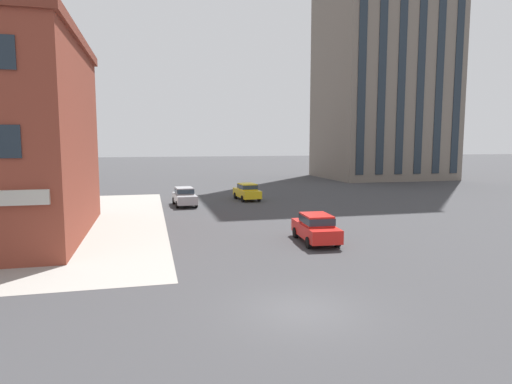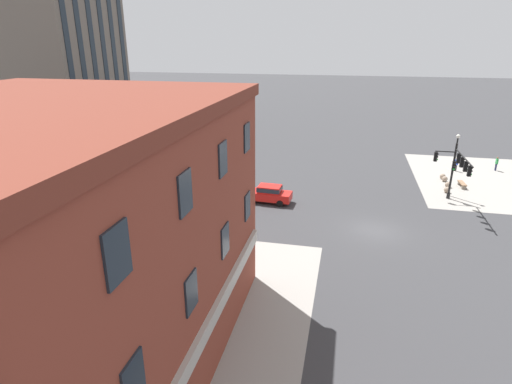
{
  "view_description": "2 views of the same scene",
  "coord_description": "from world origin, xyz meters",
  "px_view_note": "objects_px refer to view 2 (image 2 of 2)",
  "views": [
    {
      "loc": [
        -5.04,
        -13.95,
        5.86
      ],
      "look_at": [
        -0.03,
        6.62,
        3.43
      ],
      "focal_mm": 30.86,
      "sensor_mm": 36.0,
      "label": 1
    },
    {
      "loc": [
        -32.24,
        2.77,
        14.62
      ],
      "look_at": [
        2.37,
        10.49,
        1.67
      ],
      "focal_mm": 29.31,
      "sensor_mm": 36.0,
      "label": 2
    }
  ],
  "objects_px": {
    "car_main_southbound_near": "(269,193)",
    "car_main_southbound_far": "(88,179)",
    "pedestrian_near_bench": "(497,163)",
    "pedestrian_at_curb": "(456,164)",
    "bollard_sphere_curb_a": "(447,190)",
    "bench_near_signal": "(462,184)",
    "car_cross_eastbound": "(71,203)",
    "street_lamp_corner_near": "(454,159)",
    "bollard_sphere_curb_d": "(443,176)",
    "bollard_sphere_curb_c": "(445,179)",
    "bollard_sphere_curb_b": "(448,185)",
    "traffic_signal_main": "(456,167)"
  },
  "relations": [
    {
      "from": "bollard_sphere_curb_c",
      "to": "car_main_southbound_near",
      "type": "relative_size",
      "value": 0.13
    },
    {
      "from": "pedestrian_near_bench",
      "to": "pedestrian_at_curb",
      "type": "height_order",
      "value": "pedestrian_near_bench"
    },
    {
      "from": "traffic_signal_main",
      "to": "pedestrian_at_curb",
      "type": "xyz_separation_m",
      "value": [
        11.5,
        -2.86,
        -2.81
      ]
    },
    {
      "from": "pedestrian_near_bench",
      "to": "car_main_southbound_far",
      "type": "height_order",
      "value": "car_main_southbound_far"
    },
    {
      "from": "pedestrian_at_curb",
      "to": "bollard_sphere_curb_b",
      "type": "bearing_deg",
      "value": 162.22
    },
    {
      "from": "bollard_sphere_curb_a",
      "to": "street_lamp_corner_near",
      "type": "xyz_separation_m",
      "value": [
        -0.85,
        -0.01,
        3.51
      ]
    },
    {
      "from": "pedestrian_at_curb",
      "to": "bench_near_signal",
      "type": "bearing_deg",
      "value": 174.4
    },
    {
      "from": "bollard_sphere_curb_c",
      "to": "street_lamp_corner_near",
      "type": "relative_size",
      "value": 0.1
    },
    {
      "from": "pedestrian_near_bench",
      "to": "car_main_southbound_near",
      "type": "xyz_separation_m",
      "value": [
        -15.99,
        24.37,
        -0.04
      ]
    },
    {
      "from": "bench_near_signal",
      "to": "street_lamp_corner_near",
      "type": "height_order",
      "value": "street_lamp_corner_near"
    },
    {
      "from": "bollard_sphere_curb_b",
      "to": "bollard_sphere_curb_d",
      "type": "relative_size",
      "value": 1.0
    },
    {
      "from": "bollard_sphere_curb_d",
      "to": "pedestrian_at_curb",
      "type": "distance_m",
      "value": 4.11
    },
    {
      "from": "bollard_sphere_curb_b",
      "to": "car_cross_eastbound",
      "type": "bearing_deg",
      "value": 113.0
    },
    {
      "from": "bollard_sphere_curb_b",
      "to": "bollard_sphere_curb_d",
      "type": "bearing_deg",
      "value": 0.0
    },
    {
      "from": "car_main_southbound_near",
      "to": "car_main_southbound_far",
      "type": "relative_size",
      "value": 1.0
    },
    {
      "from": "bench_near_signal",
      "to": "car_main_southbound_far",
      "type": "relative_size",
      "value": 0.4
    },
    {
      "from": "traffic_signal_main",
      "to": "bench_near_signal",
      "type": "bearing_deg",
      "value": -22.33
    },
    {
      "from": "bollard_sphere_curb_b",
      "to": "car_cross_eastbound",
      "type": "height_order",
      "value": "car_cross_eastbound"
    },
    {
      "from": "bench_near_signal",
      "to": "car_main_southbound_near",
      "type": "relative_size",
      "value": 0.41
    },
    {
      "from": "pedestrian_at_curb",
      "to": "bollard_sphere_curb_a",
      "type": "bearing_deg",
      "value": 163.06
    },
    {
      "from": "bollard_sphere_curb_b",
      "to": "car_main_southbound_far",
      "type": "xyz_separation_m",
      "value": [
        -8.14,
        36.92,
        0.62
      ]
    },
    {
      "from": "bollard_sphere_curb_a",
      "to": "car_main_southbound_far",
      "type": "distance_m",
      "value": 37.04
    },
    {
      "from": "car_cross_eastbound",
      "to": "pedestrian_near_bench",
      "type": "bearing_deg",
      "value": -61.57
    },
    {
      "from": "car_main_southbound_near",
      "to": "pedestrian_near_bench",
      "type": "bearing_deg",
      "value": -56.73
    },
    {
      "from": "bollard_sphere_curb_b",
      "to": "street_lamp_corner_near",
      "type": "height_order",
      "value": "street_lamp_corner_near"
    },
    {
      "from": "street_lamp_corner_near",
      "to": "car_main_southbound_far",
      "type": "height_order",
      "value": "street_lamp_corner_near"
    },
    {
      "from": "bollard_sphere_curb_b",
      "to": "street_lamp_corner_near",
      "type": "relative_size",
      "value": 0.1
    },
    {
      "from": "bollard_sphere_curb_c",
      "to": "bollard_sphere_curb_d",
      "type": "relative_size",
      "value": 1.0
    },
    {
      "from": "bollard_sphere_curb_d",
      "to": "car_main_southbound_far",
      "type": "distance_m",
      "value": 38.54
    },
    {
      "from": "bollard_sphere_curb_a",
      "to": "street_lamp_corner_near",
      "type": "distance_m",
      "value": 3.61
    },
    {
      "from": "pedestrian_near_bench",
      "to": "car_main_southbound_near",
      "type": "distance_m",
      "value": 29.15
    },
    {
      "from": "bollard_sphere_curb_d",
      "to": "pedestrian_at_curb",
      "type": "xyz_separation_m",
      "value": [
        3.51,
        -2.06,
        0.6
      ]
    },
    {
      "from": "pedestrian_at_curb",
      "to": "car_main_southbound_far",
      "type": "distance_m",
      "value": 41.61
    },
    {
      "from": "bollard_sphere_curb_a",
      "to": "street_lamp_corner_near",
      "type": "height_order",
      "value": "street_lamp_corner_near"
    },
    {
      "from": "bollard_sphere_curb_b",
      "to": "car_main_southbound_far",
      "type": "distance_m",
      "value": 37.81
    },
    {
      "from": "traffic_signal_main",
      "to": "street_lamp_corner_near",
      "type": "xyz_separation_m",
      "value": [
        2.47,
        -0.38,
        0.1
      ]
    },
    {
      "from": "traffic_signal_main",
      "to": "bollard_sphere_curb_c",
      "type": "height_order",
      "value": "traffic_signal_main"
    },
    {
      "from": "bollard_sphere_curb_a",
      "to": "bench_near_signal",
      "type": "bearing_deg",
      "value": -40.71
    },
    {
      "from": "bollard_sphere_curb_a",
      "to": "car_main_southbound_near",
      "type": "distance_m",
      "value": 18.39
    },
    {
      "from": "traffic_signal_main",
      "to": "pedestrian_near_bench",
      "type": "distance_m",
      "value": 15.09
    },
    {
      "from": "bollard_sphere_curb_d",
      "to": "pedestrian_near_bench",
      "type": "distance_m",
      "value": 8.3
    },
    {
      "from": "bench_near_signal",
      "to": "pedestrian_at_curb",
      "type": "bearing_deg",
      "value": -5.6
    },
    {
      "from": "bollard_sphere_curb_a",
      "to": "bench_near_signal",
      "type": "xyz_separation_m",
      "value": [
        2.22,
        -1.91,
        0.02
      ]
    },
    {
      "from": "bollard_sphere_curb_d",
      "to": "car_main_southbound_far",
      "type": "relative_size",
      "value": 0.13
    },
    {
      "from": "car_main_southbound_near",
      "to": "car_main_southbound_far",
      "type": "height_order",
      "value": "same"
    },
    {
      "from": "pedestrian_near_bench",
      "to": "car_main_southbound_far",
      "type": "bearing_deg",
      "value": 109.91
    },
    {
      "from": "bollard_sphere_curb_b",
      "to": "car_main_southbound_near",
      "type": "height_order",
      "value": "car_main_southbound_near"
    },
    {
      "from": "bollard_sphere_curb_a",
      "to": "car_cross_eastbound",
      "type": "bearing_deg",
      "value": 110.7
    },
    {
      "from": "bench_near_signal",
      "to": "car_cross_eastbound",
      "type": "bearing_deg",
      "value": 112.76
    },
    {
      "from": "pedestrian_at_curb",
      "to": "car_main_southbound_far",
      "type": "xyz_separation_m",
      "value": [
        -14.55,
        38.98,
        0.01
      ]
    }
  ]
}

